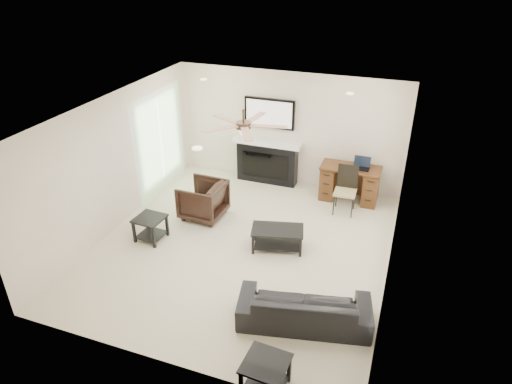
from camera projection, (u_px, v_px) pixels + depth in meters
The scene contains 10 objects.
room_shell at pixel (254, 160), 7.37m from camera, with size 5.50×5.54×2.52m.
sofa at pixel (304, 307), 6.39m from camera, with size 1.86×0.73×0.54m, color black.
armchair at pixel (203, 200), 8.90m from camera, with size 0.79×0.81×0.74m, color black.
coffee_table at pixel (277, 239), 8.02m from camera, with size 0.90×0.50×0.40m, color black.
end_table_near at pixel (266, 376), 5.42m from camera, with size 0.52×0.52×0.45m, color black.
end_table_left at pixel (151, 228), 8.26m from camera, with size 0.50×0.50×0.45m, color black.
fireplace_unit at pixel (267, 142), 9.97m from camera, with size 1.52×0.34×1.91m, color black.
desk at pixel (349, 184), 9.49m from camera, with size 1.22×0.56×0.76m, color #381C0E.
desk_chair at pixel (345, 191), 8.98m from camera, with size 0.42×0.44×0.97m, color black.
laptop at pixel (362, 164), 9.18m from camera, with size 0.33×0.24×0.23m, color black.
Camera 1 is at (2.50, -6.25, 4.72)m, focal length 32.00 mm.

